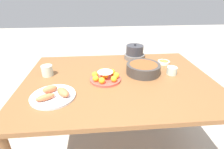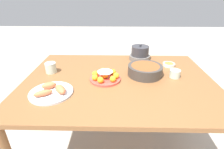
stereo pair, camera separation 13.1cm
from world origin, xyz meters
The scene contains 9 objects.
ground_plane centered at (0.00, 0.00, 0.00)m, with size 12.00×12.00×0.00m, color #B2A899.
dining_table centered at (0.00, 0.00, 0.67)m, with size 1.43×1.05×0.75m.
cake_plate centered at (-0.10, -0.02, 0.78)m, with size 0.23×0.23×0.08m.
serving_bowl centered at (0.21, 0.07, 0.80)m, with size 0.27×0.27×0.08m.
sauce_bowl centered at (0.45, 0.26, 0.77)m, with size 0.11×0.11×0.02m.
seafood_platter centered at (-0.44, -0.22, 0.77)m, with size 0.28×0.28×0.06m.
cup_near centered at (0.43, 0.03, 0.78)m, with size 0.08×0.08×0.06m.
cup_far centered at (-0.55, 0.10, 0.80)m, with size 0.09×0.09×0.08m.
warming_pot centered at (0.21, 0.41, 0.82)m, with size 0.20×0.20×0.16m.
Camera 2 is at (-0.02, -1.19, 1.37)m, focal length 28.00 mm.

